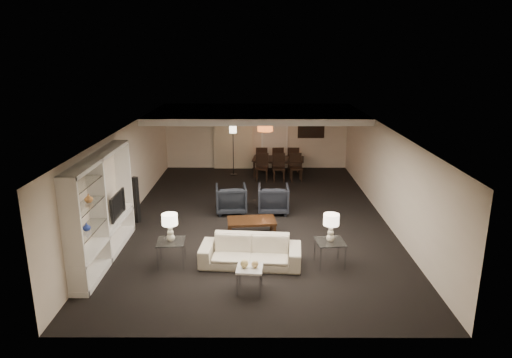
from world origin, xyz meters
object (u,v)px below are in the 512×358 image
object	(u,v)px
floor_lamp	(233,151)
floor_speaker	(136,200)
vase_amber	(89,198)
side_table_right	(330,253)
table_lamp_right	(331,228)
vase_blue	(87,227)
pendant_light	(265,128)
coffee_table	(251,228)
chair_fl	(262,159)
chair_nl	(262,168)
dining_table	(278,167)
sofa	(251,251)
television	(114,205)
chair_nm	(279,168)
side_table_left	(172,253)
marble_table	(250,279)
chair_fr	(293,159)
armchair_right	(273,199)
chair_fm	(277,159)
armchair_left	(231,199)
table_lamp_left	(170,228)
chair_nr	(296,168)

from	to	relation	value
floor_lamp	floor_speaker	bearing A→B (deg)	-116.01
vase_amber	side_table_right	bearing A→B (deg)	4.76
table_lamp_right	vase_blue	bearing A→B (deg)	-172.30
pendant_light	coffee_table	bearing A→B (deg)	-94.86
floor_speaker	chair_fl	bearing A→B (deg)	78.21
table_lamp_right	chair_nl	distance (m)	6.68
dining_table	sofa	bearing A→B (deg)	-91.31
coffee_table	television	bearing A→B (deg)	-168.31
chair_nm	vase_blue	bearing A→B (deg)	-119.14
chair_nm	chair_fl	bearing A→B (deg)	115.38
sofa	table_lamp_right	xyz separation A→B (m)	(1.70, 0.00, 0.54)
vase_blue	vase_amber	xyz separation A→B (m)	(0.00, 0.25, 0.51)
television	side_table_left	bearing A→B (deg)	-122.68
marble_table	chair_fr	xyz separation A→B (m)	(1.51, 8.93, 0.24)
dining_table	chair_fr	bearing A→B (deg)	53.18
sofa	vase_blue	bearing A→B (deg)	-163.55
armchair_right	chair_fm	world-z (taller)	chair_fm
table_lamp_right	chair_nm	xyz separation A→B (m)	(-0.79, 6.53, -0.37)
television	marble_table	bearing A→B (deg)	-122.80
floor_lamp	table_lamp_right	bearing A→B (deg)	-71.65
armchair_right	pendant_light	bearing A→B (deg)	-85.90
pendant_light	dining_table	size ratio (longest dim) A/B	0.28
side_table_right	chair_fm	bearing A→B (deg)	95.79
chair_fl	armchair_right	bearing A→B (deg)	93.92
armchair_left	table_lamp_left	world-z (taller)	table_lamp_left
television	armchair_left	bearing A→B (deg)	-47.50
side_table_right	chair_fl	distance (m)	7.95
chair_nm	side_table_left	bearing A→B (deg)	-111.17
coffee_table	dining_table	size ratio (longest dim) A/B	0.64
dining_table	chair_fl	world-z (taller)	chair_fl
floor_speaker	chair_nl	bearing A→B (deg)	70.52
sofa	table_lamp_left	xyz separation A→B (m)	(-1.70, 0.00, 0.54)
marble_table	vase_blue	distance (m)	3.35
pendant_light	table_lamp_right	bearing A→B (deg)	-78.60
pendant_light	chair_fm	distance (m)	2.08
armchair_left	table_lamp_right	size ratio (longest dim) A/B	1.44
floor_speaker	chair_fr	distance (m)	7.01
sofa	vase_blue	size ratio (longest dim) A/B	13.21
sofa	floor_speaker	distance (m)	4.01
armchair_right	side_table_right	bearing A→B (deg)	109.01
coffee_table	table_lamp_left	bearing A→B (deg)	-136.74
chair_nr	side_table_left	bearing A→B (deg)	-120.42
armchair_left	chair_nr	xyz separation A→B (m)	(2.11, 3.23, 0.08)
side_table_left	chair_fr	xyz separation A→B (m)	(3.21, 7.83, 0.21)
sofa	chair_nl	world-z (taller)	chair_nl
chair_nm	armchair_right	bearing A→B (deg)	-94.82
sofa	chair_fm	size ratio (longest dim) A/B	2.23
coffee_table	dining_table	bearing A→B (deg)	80.77
table_lamp_left	chair_nl	distance (m)	6.84
coffee_table	vase_amber	bearing A→B (deg)	-147.90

